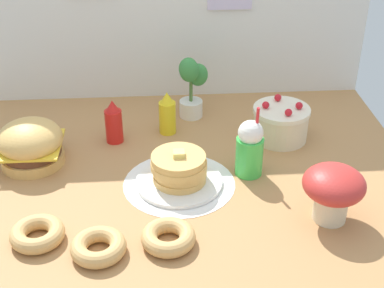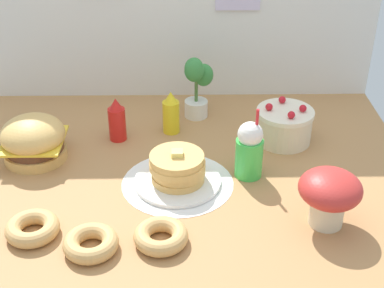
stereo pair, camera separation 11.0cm
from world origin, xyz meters
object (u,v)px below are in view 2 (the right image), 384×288
cream_soda_cup (249,150)px  donut_chocolate (91,243)px  mustard_bottle (170,113)px  mushroom_stool (330,193)px  potted_plant (197,85)px  donut_pink_glaze (32,228)px  donut_vanilla (161,236)px  pancake_stack (178,171)px  ketchup_bottle (117,121)px  burger (33,140)px  layer_cake (284,125)px

cream_soda_cup → donut_chocolate: 0.77m
mustard_bottle → mushroom_stool: bearing=-49.9°
potted_plant → donut_pink_glaze: bearing=-124.1°
donut_chocolate → potted_plant: potted_plant is taller
cream_soda_cup → donut_pink_glaze: cream_soda_cup is taller
cream_soda_cup → donut_vanilla: size_ratio=1.61×
pancake_stack → mustard_bottle: mustard_bottle is taller
ketchup_bottle → mustard_bottle: bearing=15.1°
burger → layer_cake: bearing=7.0°
burger → donut_chocolate: size_ratio=1.43×
ketchup_bottle → donut_chocolate: (-0.02, -0.78, -0.07)m
layer_cake → donut_vanilla: layer_cake is taller
donut_pink_glaze → layer_cake: bearing=33.0°
pancake_stack → donut_vanilla: 0.38m
donut_chocolate → potted_plant: 1.09m
mustard_bottle → donut_pink_glaze: bearing=-122.9°
pancake_stack → layer_cake: 0.61m
layer_cake → cream_soda_cup: bearing=-124.3°
cream_soda_cup → donut_chocolate: bearing=-142.4°
burger → mustard_bottle: bearing=21.2°
donut_chocolate → mushroom_stool: bearing=9.0°
donut_chocolate → ketchup_bottle: bearing=88.7°
burger → mustard_bottle: mustard_bottle is taller
mustard_bottle → donut_pink_glaze: size_ratio=1.08×
mustard_bottle → mushroom_stool: size_ratio=0.91×
donut_chocolate → layer_cake: bearing=43.2°
pancake_stack → potted_plant: (0.09, 0.60, 0.11)m
donut_pink_glaze → donut_vanilla: (0.47, -0.05, 0.00)m
ketchup_bottle → donut_chocolate: size_ratio=1.08×
pancake_stack → mustard_bottle: 0.44m
pancake_stack → mushroom_stool: bearing=-25.7°
mustard_bottle → donut_pink_glaze: 0.91m
potted_plant → ketchup_bottle: bearing=-149.0°
pancake_stack → layer_cake: (0.50, 0.35, 0.02)m
donut_chocolate → potted_plant: bearing=68.5°
layer_cake → donut_vanilla: size_ratio=1.34×
donut_chocolate → potted_plant: (0.40, 1.01, 0.14)m
burger → donut_vanilla: bearing=-44.9°
mustard_bottle → donut_chocolate: size_ratio=1.08×
mustard_bottle → donut_chocolate: bearing=-107.5°
burger → cream_soda_cup: (0.94, -0.15, 0.03)m
layer_cake → donut_pink_glaze: (-1.03, -0.67, -0.05)m
donut_pink_glaze → mushroom_stool: size_ratio=0.85×
layer_cake → mustard_bottle: size_ratio=1.25×
cream_soda_cup → donut_vanilla: 0.57m
donut_chocolate → burger: bearing=118.6°
pancake_stack → donut_vanilla: bearing=-98.8°
burger → donut_chocolate: bearing=-61.4°
burger → mustard_bottle: size_ratio=1.33×
layer_cake → donut_chocolate: bearing=-136.8°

